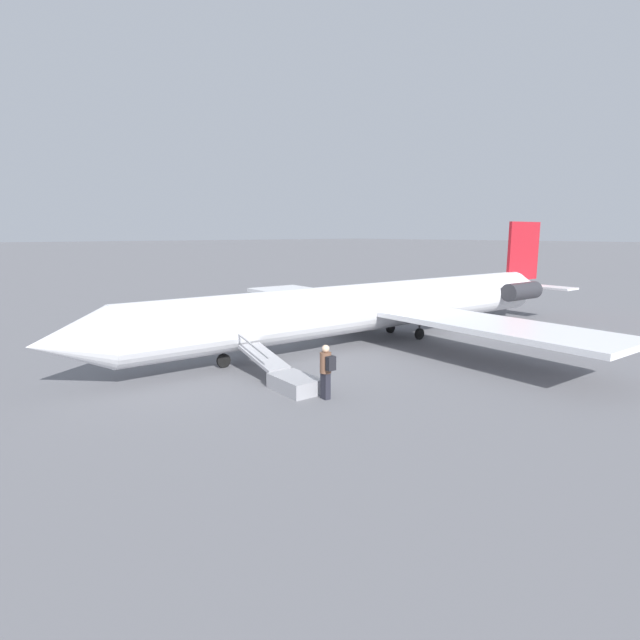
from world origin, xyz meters
name	(u,v)px	position (x,y,z in m)	size (l,w,h in m)	color
ground_plane	(370,342)	(0.00, 0.00, 0.00)	(600.00, 600.00, 0.00)	slate
airplane_main	(383,305)	(-0.84, 0.06, 1.73)	(28.91, 22.18, 5.81)	white
boarding_stairs	(288,378)	(7.32, 3.10, 0.35)	(1.30, 4.08, 1.53)	#99999E
passenger	(326,368)	(7.11, 4.80, 1.00)	(0.36, 0.55, 1.74)	#23232D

